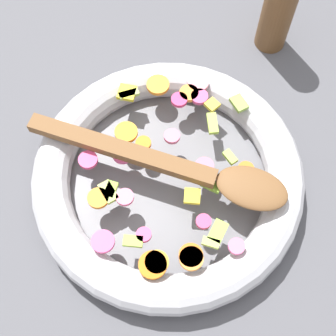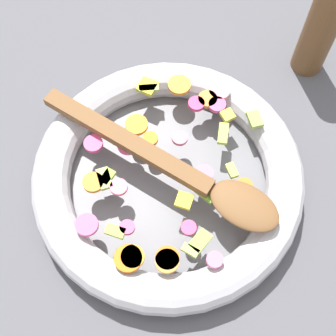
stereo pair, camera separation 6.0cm
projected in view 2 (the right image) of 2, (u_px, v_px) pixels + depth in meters
ground_plane at (168, 183)px, 0.64m from camera, size 4.00×4.00×0.00m
skillet at (168, 177)px, 0.62m from camera, size 0.36×0.36×0.05m
chopped_vegetables at (164, 169)px, 0.59m from camera, size 0.30×0.24×0.01m
wooden_spoon at (181, 171)px, 0.58m from camera, size 0.06×0.34×0.01m
pepper_mill at (322, 27)px, 0.65m from camera, size 0.05×0.05×0.19m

